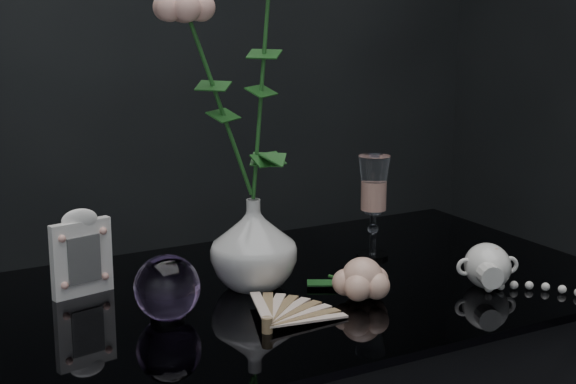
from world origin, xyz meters
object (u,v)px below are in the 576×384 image
pearl_jar (488,264)px  loose_rose (362,279)px  paperweight (167,288)px  wine_glass (373,207)px  picture_frame (81,252)px  vase (254,244)px

pearl_jar → loose_rose: bearing=-170.1°
paperweight → wine_glass: bearing=14.3°
picture_frame → paperweight: picture_frame is taller
picture_frame → wine_glass: bearing=-17.1°
wine_glass → picture_frame: (-0.48, 0.05, -0.02)m
picture_frame → loose_rose: bearing=-43.4°
vase → pearl_jar: (0.31, -0.17, -0.03)m
vase → loose_rose: 0.17m
paperweight → pearl_jar: size_ratio=0.37×
vase → pearl_jar: bearing=-28.4°
vase → wine_glass: size_ratio=0.79×
picture_frame → paperweight: bearing=-76.1°
loose_rose → pearl_jar: 0.20m
vase → wine_glass: bearing=9.9°
vase → loose_rose: size_ratio=0.73×
picture_frame → paperweight: (0.07, -0.16, -0.02)m
wine_glass → loose_rose: wine_glass is taller
picture_frame → pearl_jar: picture_frame is taller
loose_rose → wine_glass: bearing=46.0°
wine_glass → pearl_jar: size_ratio=0.70×
wine_glass → loose_rose: (-0.13, -0.17, -0.06)m
wine_glass → pearl_jar: 0.23m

